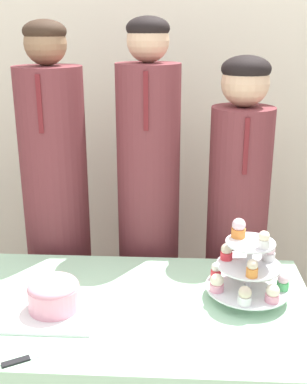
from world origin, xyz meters
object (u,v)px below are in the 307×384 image
Objects in this scene: student_1 at (149,223)px; student_2 at (236,237)px; round_cake at (54,296)px; cupcake_stand at (249,269)px; cake_knife at (33,357)px; student_0 at (58,224)px.

student_2 is (0.38, -0.00, -0.05)m from student_1.
cupcake_stand reaches higher than round_cake.
student_1 is at bearing 41.91° from cake_knife.
cake_knife is 0.14× the size of student_0.
round_cake is 0.65m from cupcake_stand.
student_0 is 0.99× the size of student_1.
student_1 is (-0.37, 0.48, -0.04)m from cupcake_stand.
round_cake is 0.61m from student_0.
cake_knife is at bearing -128.16° from student_2.
student_2 reaches higher than round_cake.
student_1 is at bearing 127.43° from cupcake_stand.
cupcake_stand is (0.63, 0.11, 0.05)m from round_cake.
cake_knife is 0.87m from student_1.
cupcake_stand is 0.19× the size of student_2.
round_cake is 0.88m from student_2.
student_1 is 0.38m from student_2.
cupcake_stand is 0.49m from student_2.
student_1 is (0.40, -0.00, 0.01)m from student_0.
student_2 is at bearing 88.30° from cupcake_stand.
student_2 reaches higher than cupcake_stand.
student_0 is at bearing 180.00° from student_1.
round_cake is at bearing -114.31° from student_1.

